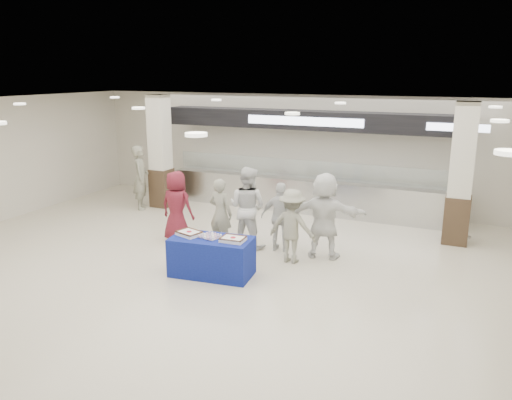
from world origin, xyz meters
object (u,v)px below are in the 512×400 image
at_px(civilian_white, 324,216).
at_px(cupcake_tray, 210,236).
at_px(display_table, 212,257).
at_px(sheet_cake_right, 233,239).
at_px(sheet_cake_left, 189,233).
at_px(soldier_b, 292,226).
at_px(soldier_bg, 141,177).
at_px(soldier_a, 221,213).
at_px(chef_tall, 247,207).
at_px(chef_short, 281,217).
at_px(civilian_maroon, 177,206).

bearing_deg(civilian_white, cupcake_tray, 38.74).
height_order(display_table, sheet_cake_right, sheet_cake_right).
relative_size(display_table, sheet_cake_left, 2.96).
relative_size(sheet_cake_right, soldier_b, 0.30).
relative_size(display_table, soldier_b, 1.01).
height_order(sheet_cake_left, sheet_cake_right, same).
distance_m(soldier_b, soldier_bg, 5.76).
distance_m(sheet_cake_left, soldier_a, 1.50).
bearing_deg(civilian_white, soldier_bg, -22.90).
bearing_deg(chef_tall, soldier_bg, -16.94).
xyz_separation_m(chef_tall, soldier_b, (1.23, -0.48, -0.14)).
bearing_deg(display_table, sheet_cake_left, 176.39).
bearing_deg(sheet_cake_right, soldier_a, 125.35).
bearing_deg(chef_tall, sheet_cake_right, 111.62).
bearing_deg(cupcake_tray, soldier_a, 110.60).
xyz_separation_m(display_table, soldier_b, (1.16, 1.29, 0.39)).
bearing_deg(chef_short, soldier_a, 7.32).
height_order(soldier_b, soldier_bg, soldier_bg).
bearing_deg(chef_short, display_table, 60.80).
height_order(sheet_cake_left, chef_tall, chef_tall).
distance_m(display_table, chef_tall, 1.85).
height_order(sheet_cake_right, soldier_a, soldier_a).
distance_m(chef_tall, chef_short, 0.80).
bearing_deg(soldier_bg, civilian_maroon, -156.65).
relative_size(chef_tall, soldier_b, 1.18).
bearing_deg(chef_short, soldier_bg, -25.95).
bearing_deg(soldier_a, cupcake_tray, 117.50).
xyz_separation_m(sheet_cake_right, soldier_b, (0.71, 1.28, -0.03)).
bearing_deg(sheet_cake_right, soldier_b, 61.10).
bearing_deg(soldier_bg, chef_short, -136.29).
xyz_separation_m(chef_short, civilian_white, (0.97, -0.02, 0.15)).
bearing_deg(soldier_bg, soldier_a, -146.67).
relative_size(sheet_cake_right, soldier_bg, 0.25).
distance_m(soldier_b, civilian_white, 0.75).
xyz_separation_m(soldier_a, soldier_b, (1.75, -0.19, -0.02)).
relative_size(soldier_b, civilian_white, 0.84).
relative_size(sheet_cake_right, cupcake_tray, 1.11).
bearing_deg(soldier_a, soldier_bg, -21.72).
xyz_separation_m(sheet_cake_left, civilian_maroon, (-1.24, 1.49, 0.02)).
bearing_deg(chef_tall, civilian_white, -173.75).
height_order(chef_short, soldier_b, soldier_b).
distance_m(chef_tall, soldier_bg, 4.44).
height_order(civilian_maroon, soldier_b, civilian_maroon).
distance_m(sheet_cake_right, cupcake_tray, 0.49).
relative_size(display_table, chef_tall, 0.85).
bearing_deg(display_table, cupcake_tray, 149.91).
bearing_deg(civilian_white, display_table, 39.52).
bearing_deg(sheet_cake_left, display_table, 2.69).
bearing_deg(soldier_a, sheet_cake_left, 100.98).
bearing_deg(display_table, chef_tall, 85.73).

